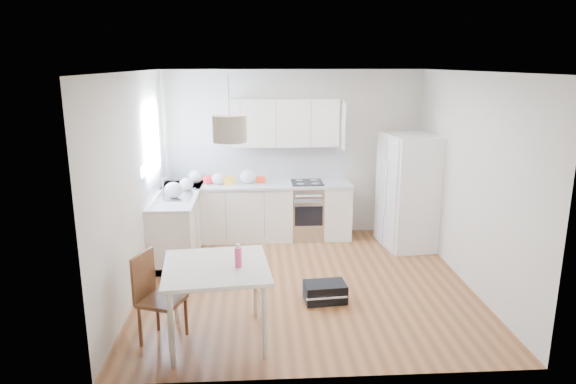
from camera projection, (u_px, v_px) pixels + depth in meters
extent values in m
plane|color=brown|center=(305.00, 282.00, 6.74)|extent=(4.20, 4.20, 0.00)
plane|color=white|center=(307.00, 71.00, 6.07)|extent=(4.20, 4.20, 0.00)
plane|color=beige|center=(293.00, 153.00, 8.44)|extent=(4.20, 0.00, 4.20)
plane|color=beige|center=(135.00, 185.00, 6.28)|extent=(0.00, 4.20, 4.20)
plane|color=beige|center=(470.00, 180.00, 6.53)|extent=(0.00, 4.20, 4.20)
cube|color=#BFE0F9|center=(152.00, 139.00, 7.29)|extent=(0.02, 1.00, 1.00)
cube|color=silver|center=(258.00, 212.00, 8.33)|extent=(3.00, 0.60, 0.88)
cube|color=silver|center=(178.00, 225.00, 7.68)|extent=(0.60, 1.80, 0.88)
cube|color=#ACAFB1|center=(257.00, 185.00, 8.22)|extent=(3.02, 0.64, 0.04)
cube|color=#ACAFB1|center=(176.00, 195.00, 7.57)|extent=(0.64, 1.82, 0.04)
cube|color=silver|center=(257.00, 162.00, 8.43)|extent=(3.00, 0.01, 0.58)
cube|color=silver|center=(155.00, 175.00, 7.47)|extent=(0.01, 1.80, 0.58)
cube|color=silver|center=(285.00, 123.00, 8.14)|extent=(1.70, 0.32, 0.75)
cube|color=beige|center=(216.00, 267.00, 5.16)|extent=(1.14, 1.14, 0.04)
cylinder|color=silver|center=(171.00, 330.00, 4.77)|extent=(0.05, 0.05, 0.78)
cylinder|color=silver|center=(265.00, 322.00, 4.91)|extent=(0.05, 0.05, 0.78)
cylinder|color=silver|center=(176.00, 290.00, 5.61)|extent=(0.05, 0.05, 0.78)
cylinder|color=silver|center=(256.00, 284.00, 5.75)|extent=(0.05, 0.05, 0.78)
cylinder|color=#E03E6E|center=(238.00, 255.00, 5.09)|extent=(0.08, 0.08, 0.24)
cube|color=black|center=(325.00, 292.00, 6.19)|extent=(0.52, 0.37, 0.23)
cylinder|color=beige|center=(230.00, 129.00, 4.97)|extent=(0.36, 0.36, 0.26)
ellipsoid|color=silver|center=(195.00, 177.00, 8.20)|extent=(0.24, 0.20, 0.21)
ellipsoid|color=silver|center=(218.00, 179.00, 8.13)|extent=(0.21, 0.18, 0.19)
ellipsoid|color=silver|center=(248.00, 177.00, 8.19)|extent=(0.25, 0.21, 0.22)
ellipsoid|color=silver|center=(186.00, 184.00, 7.78)|extent=(0.21, 0.17, 0.19)
ellipsoid|color=silver|center=(173.00, 190.00, 7.31)|extent=(0.26, 0.22, 0.23)
cube|color=red|center=(261.00, 180.00, 8.26)|extent=(0.16, 0.11, 0.10)
cube|color=gold|center=(229.00, 181.00, 8.15)|extent=(0.18, 0.11, 0.12)
cube|color=red|center=(209.00, 180.00, 8.20)|extent=(0.20, 0.19, 0.12)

